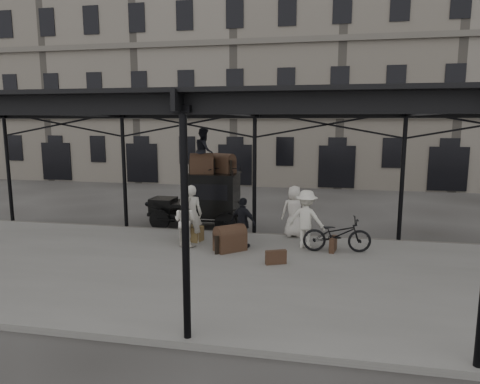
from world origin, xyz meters
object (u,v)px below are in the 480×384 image
Objects in this scene: porter_left at (191,214)px; steamer_trunk_roof_near at (202,165)px; porter_official at (243,223)px; taxi at (206,198)px; steamer_trunk_platform at (230,240)px; bicycle at (337,234)px.

steamer_trunk_roof_near is at bearing -93.97° from porter_left.
porter_official is 1.82× the size of steamer_trunk_roof_near.
steamer_trunk_platform is (1.67, -3.28, -0.71)m from taxi.
porter_official is 2.95m from bicycle.
steamer_trunk_roof_near is (-2.09, 2.61, 1.55)m from porter_official.
taxi is 3.50m from porter_official.
porter_official reaches higher than steamer_trunk_platform.
taxi is 3.91× the size of steamer_trunk_platform.
taxi is 1.75× the size of bicycle.
porter_official is (1.79, -0.22, -0.17)m from porter_left.
porter_left is at bearing 19.52° from porter_official.
steamer_trunk_roof_near reaches higher than taxi.
porter_left is 1.81m from porter_official.
steamer_trunk_platform is at bearing 77.47° from porter_official.
bicycle is (4.94, -2.75, -0.51)m from taxi.
porter_official is 0.77× the size of bicycle.
steamer_trunk_platform is at bearing -72.02° from steamer_trunk_roof_near.
bicycle is 5.89m from steamer_trunk_roof_near.
bicycle is (4.72, -0.11, -0.43)m from porter_left.
bicycle is (2.93, 0.11, -0.26)m from porter_official.
porter_official is at bearing -54.88° from taxi.
porter_left is 2.09× the size of steamer_trunk_platform.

